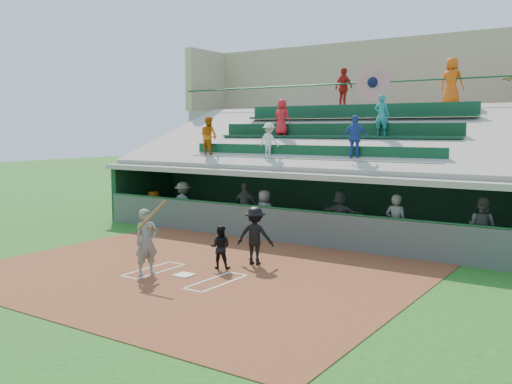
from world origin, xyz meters
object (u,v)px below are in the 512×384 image
Objects in this scene: home_plate at (184,275)px; water_cooler at (154,197)px; catcher at (220,247)px; batter_at_plate at (147,242)px; white_table at (155,210)px.

home_plate is 9.42m from water_cooler.
batter_at_plate is at bearing 30.01° from catcher.
white_table is at bearing -59.38° from catcher.
catcher is at bearing -35.08° from water_cooler.
catcher is 1.47× the size of white_table.
batter_at_plate is 9.11m from water_cooler.
batter_at_plate is 4.64× the size of water_cooler.
catcher is 2.71× the size of water_cooler.
home_plate is 1.26m from batter_at_plate.
batter_at_plate reaches higher than white_table.
catcher reaches higher than home_plate.
white_table is (-6.93, 6.19, 0.34)m from home_plate.
water_cooler reaches higher than white_table.
water_cooler is (-0.07, 0.04, 0.55)m from white_table.
white_table is (-7.24, 5.09, -0.21)m from catcher.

